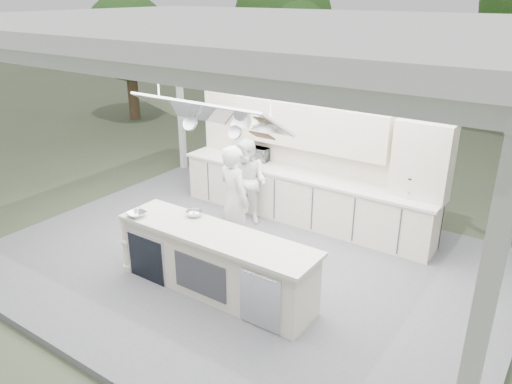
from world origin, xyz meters
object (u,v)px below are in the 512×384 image
Objects in this scene: demo_island at (215,262)px; back_counter at (302,197)px; head_chef at (234,200)px; sous_chef at (248,182)px.

back_counter is (-0.18, 2.81, 0.00)m from demo_island.
head_chef is (-0.32, -1.67, 0.44)m from back_counter.
sous_chef is at bearing -44.67° from head_chef.
demo_island is at bearing -86.37° from back_counter.
demo_island is 1.32m from head_chef.
head_chef is (-0.49, 1.14, 0.45)m from demo_island.
demo_island is at bearing -69.02° from sous_chef.
demo_island and back_counter have the same top height.
back_counter is 1.06m from sous_chef.
demo_island is 1.93× the size of sous_chef.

